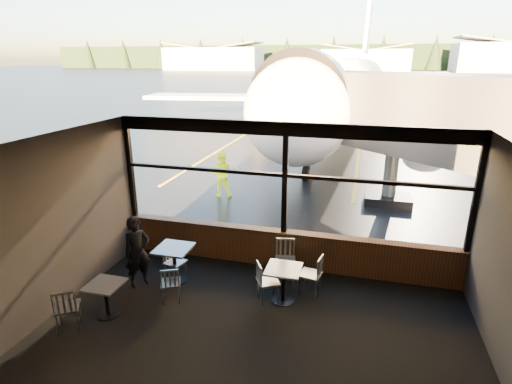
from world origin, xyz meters
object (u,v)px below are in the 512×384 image
at_px(chair_near_n, 285,261).
at_px(cone_wing, 268,128).
at_px(airliner, 348,48).
at_px(cafe_table_left, 107,300).
at_px(chair_mid_w, 175,263).
at_px(cafe_table_near, 283,285).
at_px(cafe_table_mid, 175,264).
at_px(passenger, 137,252).
at_px(jet_bridge, 425,133).
at_px(cone_nose, 309,174).
at_px(chair_near_w, 268,282).
at_px(chair_left_s, 67,308).
at_px(chair_mid_s, 171,283).
at_px(ground_crew, 221,174).
at_px(chair_near_e, 311,275).

bearing_deg(chair_near_n, cone_wing, -85.96).
height_order(airliner, chair_near_n, airliner).
xyz_separation_m(cafe_table_left, chair_mid_w, (0.69, 1.60, 0.07)).
relative_size(cafe_table_near, cafe_table_mid, 0.92).
distance_m(chair_mid_w, passenger, 0.88).
height_order(cafe_table_mid, passenger, passenger).
distance_m(jet_bridge, chair_mid_w, 9.15).
distance_m(cafe_table_near, cone_nose, 9.09).
xyz_separation_m(chair_near_w, chair_left_s, (-3.37, -1.84, 0.00)).
relative_size(chair_mid_w, chair_left_s, 0.96).
xyz_separation_m(cafe_table_left, chair_mid_s, (0.98, 0.79, 0.06)).
xyz_separation_m(cafe_table_near, cafe_table_mid, (-2.51, 0.15, 0.03)).
bearing_deg(airliner, cafe_table_near, -86.08).
relative_size(cafe_table_mid, chair_mid_w, 0.99).
bearing_deg(ground_crew, chair_near_e, 114.48).
height_order(chair_near_n, cone_nose, chair_near_n).
relative_size(chair_near_w, chair_mid_w, 1.04).
bearing_deg(chair_left_s, cone_wing, 61.17).
relative_size(cafe_table_near, chair_near_e, 0.86).
height_order(cafe_table_mid, cone_wing, cafe_table_mid).
distance_m(cafe_table_left, cone_nose, 10.73).
height_order(chair_near_w, chair_left_s, chair_left_s).
height_order(jet_bridge, cone_wing, jet_bridge).
bearing_deg(airliner, cafe_table_left, -94.30).
bearing_deg(airliner, chair_near_n, -86.44).
bearing_deg(jet_bridge, cafe_table_left, -128.05).
xyz_separation_m(airliner, passenger, (-3.18, -21.11, -4.68)).
height_order(jet_bridge, chair_mid_s, jet_bridge).
bearing_deg(cone_wing, jet_bridge, -56.97).
distance_m(cafe_table_left, passenger, 1.26).
bearing_deg(chair_near_w, cone_wing, 164.04).
distance_m(chair_mid_s, ground_crew, 6.78).
bearing_deg(chair_near_e, cafe_table_mid, 105.41).
relative_size(chair_near_e, chair_mid_s, 1.09).
bearing_deg(jet_bridge, chair_left_s, -128.27).
bearing_deg(passenger, jet_bridge, -5.84).
xyz_separation_m(cafe_table_near, chair_near_e, (0.50, 0.45, 0.07)).
bearing_deg(cafe_table_mid, cone_wing, 97.32).
relative_size(cafe_table_left, chair_near_e, 0.79).
height_order(cafe_table_near, cone_wing, cafe_table_near).
bearing_deg(chair_near_w, chair_near_n, 139.21).
height_order(jet_bridge, ground_crew, jet_bridge).
relative_size(cafe_table_near, chair_near_w, 0.88).
bearing_deg(passenger, chair_near_n, -34.98).
relative_size(cafe_table_mid, passenger, 0.52).
distance_m(chair_near_e, ground_crew, 6.92).
relative_size(chair_near_n, chair_left_s, 1.08).
distance_m(cafe_table_mid, chair_mid_w, 0.07).
bearing_deg(chair_near_n, ground_crew, -67.48).
bearing_deg(chair_mid_w, chair_near_w, 96.26).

